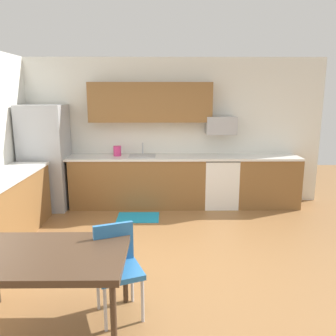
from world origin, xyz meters
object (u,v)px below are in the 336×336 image
(microwave, at_px, (221,125))
(chair_near_table, at_px, (117,263))
(kettle, at_px, (117,151))
(refrigerator, at_px, (46,158))
(oven_range, at_px, (220,182))
(dining_table, at_px, (44,259))

(microwave, height_order, chair_near_table, microwave)
(microwave, height_order, kettle, microwave)
(refrigerator, relative_size, oven_range, 2.05)
(refrigerator, bearing_deg, kettle, 5.85)
(microwave, bearing_deg, oven_range, -90.00)
(chair_near_table, relative_size, kettle, 4.25)
(chair_near_table, bearing_deg, refrigerator, 118.34)
(dining_table, distance_m, chair_near_table, 0.65)
(dining_table, bearing_deg, chair_near_table, 21.93)
(kettle, bearing_deg, oven_range, -1.52)
(chair_near_table, bearing_deg, microwave, 65.91)
(oven_range, relative_size, chair_near_table, 1.07)
(dining_table, bearing_deg, refrigerator, 108.10)
(dining_table, distance_m, kettle, 3.50)
(refrigerator, bearing_deg, chair_near_table, -61.66)
(kettle, bearing_deg, dining_table, -92.83)
(refrigerator, relative_size, microwave, 3.46)
(refrigerator, distance_m, oven_range, 3.19)
(microwave, relative_size, chair_near_table, 0.64)
(oven_range, relative_size, kettle, 4.55)
(dining_table, bearing_deg, microwave, 59.76)
(kettle, bearing_deg, refrigerator, -174.15)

